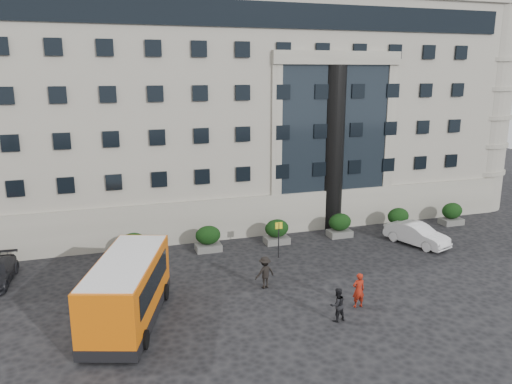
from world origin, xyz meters
The scene contains 17 objects.
ground centered at (0.00, 0.00, 0.00)m, with size 120.00×120.00×0.00m, color black.
civic_building centered at (6.00, 22.00, 9.00)m, with size 44.00×24.00×18.00m, color gray.
entrance_column centered at (12.00, 10.30, 6.50)m, with size 1.80×1.80×13.00m, color black.
hedge_a centered at (-4.00, 7.80, 0.93)m, with size 1.80×1.26×1.84m.
hedge_b centered at (1.20, 7.80, 0.93)m, with size 1.80×1.26×1.84m.
hedge_c centered at (6.40, 7.80, 0.93)m, with size 1.80×1.26×1.84m.
hedge_d centered at (11.60, 7.80, 0.93)m, with size 1.80×1.26×1.84m.
hedge_e centered at (16.80, 7.80, 0.93)m, with size 1.80×1.26×1.84m.
hedge_f centered at (22.00, 7.80, 0.93)m, with size 1.80×1.26×1.84m.
bus_stop_sign centered at (5.50, 5.00, 1.73)m, with size 0.50×0.08×2.52m.
minibus centered at (-4.93, -1.15, 1.85)m, with size 5.18×8.52×3.36m.
red_truck centered at (-11.92, 18.35, 1.31)m, with size 3.12×5.11×2.56m.
parked_car_d centered at (-11.50, 13.13, 0.74)m, with size 2.46×5.35×1.49m, color black.
white_taxi centered at (16.12, 4.35, 0.80)m, with size 1.69×4.86×1.60m, color silver.
pedestrian_a centered at (7.01, -3.30, 0.98)m, with size 0.71×0.47×1.95m, color maroon.
pedestrian_b centered at (5.21, -4.35, 0.89)m, with size 0.86×0.67×1.78m, color black.
pedestrian_c centered at (3.00, 0.60, 0.97)m, with size 1.25×0.72×1.94m, color black.
Camera 1 is at (-5.92, -25.30, 12.42)m, focal length 35.00 mm.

